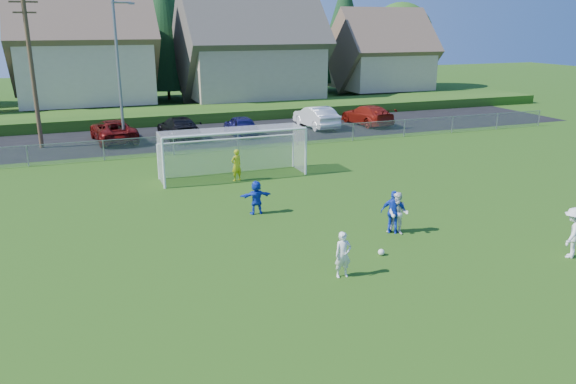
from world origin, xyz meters
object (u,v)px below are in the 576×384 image
(player_white_a, at_px, (343,255))
(player_blue_b, at_px, (256,197))
(player_white_c, at_px, (573,233))
(goalkeeper, at_px, (236,165))
(car_g, at_px, (367,115))
(car_f, at_px, (316,117))
(player_white_b, at_px, (398,213))
(car_d, at_px, (179,127))
(player_blue_a, at_px, (394,212))
(car_c, at_px, (113,131))
(soccer_ball, at_px, (381,252))
(car_e, at_px, (241,125))
(soccer_goal, at_px, (232,145))

(player_white_a, bearing_deg, player_blue_b, 97.70)
(player_blue_b, bearing_deg, player_white_c, 140.00)
(goalkeeper, xyz_separation_m, car_g, (13.95, 12.07, -0.05))
(goalkeeper, xyz_separation_m, car_f, (9.70, 12.29, 0.00))
(player_blue_b, bearing_deg, player_white_b, 139.20)
(player_blue_b, relative_size, car_d, 0.28)
(player_blue_a, xyz_separation_m, goalkeeper, (-3.50, 9.18, -0.02))
(player_white_a, relative_size, car_c, 0.28)
(player_white_c, bearing_deg, player_blue_b, -75.86)
(soccer_ball, xyz_separation_m, player_white_a, (-1.98, -1.05, 0.63))
(soccer_ball, xyz_separation_m, car_d, (-2.75, 22.82, 0.63))
(car_g, bearing_deg, car_f, -8.17)
(player_blue_a, bearing_deg, soccer_ball, 83.42)
(player_white_c, distance_m, car_f, 25.64)
(car_c, xyz_separation_m, car_f, (14.71, -0.04, 0.07))
(car_e, xyz_separation_m, car_g, (10.41, 0.68, 0.05))
(car_c, bearing_deg, player_white_b, 105.31)
(soccer_ball, relative_size, car_d, 0.04)
(soccer_ball, distance_m, player_white_c, 6.40)
(player_blue_a, bearing_deg, car_c, -34.25)
(player_blue_b, xyz_separation_m, car_c, (-4.37, 17.56, 0.03))
(goalkeeper, bearing_deg, player_white_a, 69.02)
(car_c, height_order, soccer_goal, soccer_goal)
(player_blue_a, xyz_separation_m, car_g, (10.45, 21.25, -0.07))
(player_white_c, height_order, soccer_goal, soccer_goal)
(player_blue_a, relative_size, player_blue_b, 1.16)
(car_f, height_order, car_g, car_f)
(car_d, height_order, car_f, car_f)
(player_white_c, relative_size, car_d, 0.34)
(goalkeeper, relative_size, car_e, 0.39)
(car_c, height_order, car_d, car_d)
(player_white_c, bearing_deg, car_f, -126.54)
(player_white_b, distance_m, goalkeeper, 9.99)
(player_blue_b, relative_size, car_g, 0.27)
(player_white_c, bearing_deg, player_white_b, -75.06)
(player_white_c, relative_size, car_f, 0.36)
(player_blue_a, xyz_separation_m, player_blue_b, (-4.13, 3.95, -0.11))
(car_f, bearing_deg, player_white_a, 65.56)
(soccer_ball, distance_m, car_d, 22.99)
(car_e, bearing_deg, car_g, -176.66)
(car_f, bearing_deg, soccer_ball, 68.97)
(soccer_ball, height_order, car_f, car_f)
(player_white_c, xyz_separation_m, player_blue_b, (-8.54, 8.06, -0.16))
(soccer_ball, xyz_separation_m, car_c, (-7.02, 23.23, 0.62))
(car_g, distance_m, soccer_goal, 17.84)
(player_white_a, bearing_deg, car_e, 83.53)
(soccer_ball, relative_size, player_blue_b, 0.16)
(car_c, bearing_deg, car_d, 168.09)
(player_white_a, distance_m, car_g, 27.77)
(player_white_b, distance_m, player_blue_a, 0.17)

